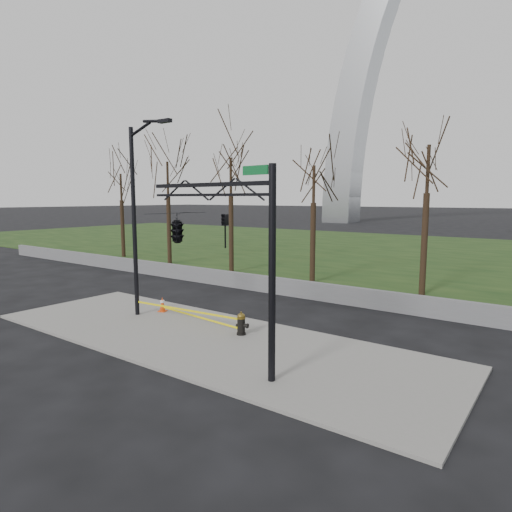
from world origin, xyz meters
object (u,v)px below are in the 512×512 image
Objects in this scene: fire_hydrant at (242,324)px; traffic_cone at (162,304)px; traffic_signal_mast at (192,229)px; street_light at (137,208)px.

traffic_cone is at bearing 162.93° from fire_hydrant.
traffic_signal_mast is at bearing -100.89° from fire_hydrant.
street_light is at bearing 174.15° from fire_hydrant.
traffic_cone is at bearing 74.00° from street_light.
traffic_signal_mast is at bearing -31.59° from traffic_cone.
traffic_signal_mast is at bearing -22.54° from street_light.
street_light is (-5.17, -0.43, 4.20)m from fire_hydrant.
traffic_signal_mast is (4.90, -3.01, 3.72)m from traffic_cone.
street_light reaches higher than traffic_cone.
fire_hydrant is 1.34× the size of traffic_cone.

